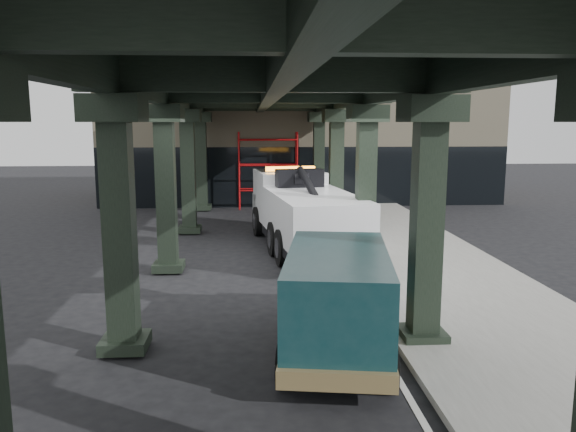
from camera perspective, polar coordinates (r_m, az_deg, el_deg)
name	(u,v)px	position (r m, az deg, el deg)	size (l,w,h in m)	color
ground	(284,289)	(15.44, -0.38, -7.42)	(90.00, 90.00, 0.00)	black
sidewalk	(424,265)	(18.13, 13.64, -4.88)	(5.00, 40.00, 0.15)	gray
lane_stripe	(335,269)	(17.53, 4.82, -5.37)	(0.12, 38.00, 0.01)	silver
viaduct	(266,89)	(16.78, -2.21, 12.80)	(7.40, 32.00, 6.40)	black
building	(298,130)	(34.87, 0.98, 8.70)	(22.00, 10.00, 8.00)	#C6B793
scaffolding	(268,168)	(29.50, -2.06, 4.87)	(3.08, 0.88, 4.00)	red
tow_truck	(302,208)	(20.14, 1.39, 0.77)	(3.66, 9.22, 2.95)	black
towed_van	(337,297)	(11.16, 5.04, -8.15)	(2.70, 5.36, 2.08)	#10353A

